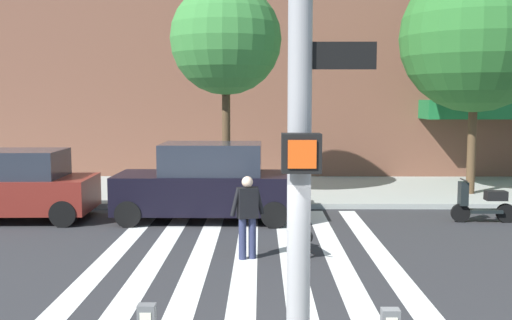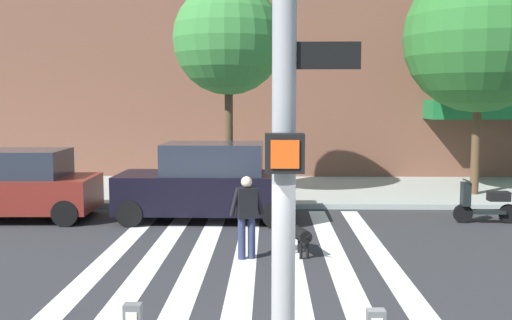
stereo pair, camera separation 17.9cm
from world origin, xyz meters
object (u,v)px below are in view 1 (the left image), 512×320
object	(u,v)px
dog_on_leash	(299,233)
traffic_light_pole	(302,45)
street_tree_nearest	(226,40)
parked_scooter	(483,204)
parked_car_behind_first	(207,183)
street_tree_middle	(476,37)
pedestrian_dog_walker	(247,213)
parked_car_near_curb	(9,186)

from	to	relation	value
dog_on_leash	traffic_light_pole	bearing A→B (deg)	-93.82
traffic_light_pole	street_tree_nearest	size ratio (longest dim) A/B	0.90
traffic_light_pole	parked_scooter	world-z (taller)	traffic_light_pole
dog_on_leash	parked_car_behind_first	bearing A→B (deg)	122.44
parked_scooter	dog_on_leash	world-z (taller)	parked_scooter
street_tree_middle	pedestrian_dog_walker	world-z (taller)	street_tree_middle
parked_car_near_curb	street_tree_nearest	world-z (taller)	street_tree_nearest
parked_car_behind_first	pedestrian_dog_walker	distance (m)	3.88
traffic_light_pole	dog_on_leash	world-z (taller)	traffic_light_pole
street_tree_middle	dog_on_leash	distance (m)	10.15
parked_scooter	street_tree_nearest	size ratio (longest dim) A/B	0.25
street_tree_nearest	traffic_light_pole	bearing A→B (deg)	-84.30
street_tree_nearest	parked_scooter	bearing A→B (deg)	-23.98
street_tree_middle	parked_scooter	bearing A→B (deg)	-104.74
parked_car_near_curb	street_tree_middle	size ratio (longest dim) A/B	0.62
traffic_light_pole	parked_scooter	xyz separation A→B (m)	(5.38, 10.46, -3.04)
parked_scooter	street_tree_middle	bearing A→B (deg)	75.26
parked_car_near_curb	pedestrian_dog_walker	world-z (taller)	parked_car_near_curb
traffic_light_pole	parked_scooter	bearing A→B (deg)	62.79
parked_car_near_curb	street_tree_middle	world-z (taller)	street_tree_middle
street_tree_nearest	pedestrian_dog_walker	size ratio (longest dim) A/B	3.92
parked_car_behind_first	dog_on_leash	xyz separation A→B (m)	(2.17, -3.42, -0.52)
parked_car_behind_first	dog_on_leash	distance (m)	4.08
parked_scooter	street_tree_middle	xyz separation A→B (m)	(0.97, 3.70, 4.55)
parked_scooter	street_tree_middle	world-z (taller)	street_tree_middle
street_tree_middle	pedestrian_dog_walker	xyz separation A→B (m)	(-6.91, -7.19, -4.10)
parked_car_near_curb	street_tree_nearest	distance (m)	7.34
pedestrian_dog_walker	dog_on_leash	distance (m)	1.18
traffic_light_pole	dog_on_leash	bearing A→B (deg)	86.18
street_tree_middle	dog_on_leash	xyz separation A→B (m)	(-5.87, -6.90, -4.58)
parked_car_behind_first	street_tree_nearest	world-z (taller)	street_tree_nearest
street_tree_middle	dog_on_leash	world-z (taller)	street_tree_middle
traffic_light_pole	pedestrian_dog_walker	world-z (taller)	traffic_light_pole
parked_car_near_curb	parked_scooter	distance (m)	12.22
street_tree_middle	dog_on_leash	size ratio (longest dim) A/B	6.97
parked_car_behind_first	parked_scooter	xyz separation A→B (m)	(7.07, -0.21, -0.49)
parked_car_near_curb	traffic_light_pole	bearing A→B (deg)	-57.39
parked_scooter	traffic_light_pole	bearing A→B (deg)	-117.21
traffic_light_pole	parked_car_near_curb	bearing A→B (deg)	122.61
parked_car_near_curb	pedestrian_dog_walker	bearing A→B (deg)	-30.58
parked_scooter	street_tree_nearest	bearing A→B (deg)	156.02
parked_scooter	pedestrian_dog_walker	world-z (taller)	pedestrian_dog_walker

